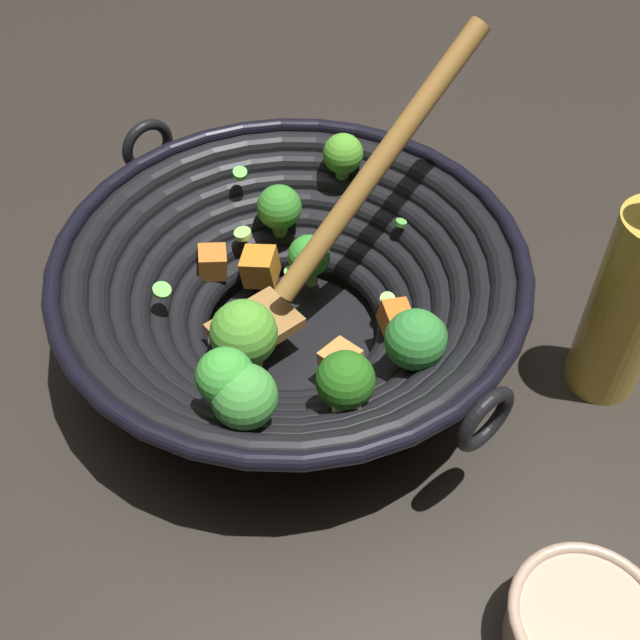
# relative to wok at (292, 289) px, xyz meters

# --- Properties ---
(ground_plane) EXTENTS (4.00, 4.00, 0.00)m
(ground_plane) POSITION_rel_wok_xyz_m (0.00, 0.00, -0.07)
(ground_plane) COLOR #28231E
(wok) EXTENTS (0.40, 0.43, 0.25)m
(wok) POSITION_rel_wok_xyz_m (0.00, 0.00, 0.00)
(wok) COLOR black
(wok) RESTS_ON ground
(cooking_oil_bottle) EXTENTS (0.06, 0.06, 0.24)m
(cooking_oil_bottle) POSITION_rel_wok_xyz_m (0.18, -0.19, 0.03)
(cooking_oil_bottle) COLOR gold
(cooking_oil_bottle) RESTS_ON ground
(prep_bowl) EXTENTS (0.10, 0.10, 0.05)m
(prep_bowl) POSITION_rel_wok_xyz_m (-0.01, -0.33, -0.04)
(prep_bowl) COLOR tan
(prep_bowl) RESTS_ON ground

